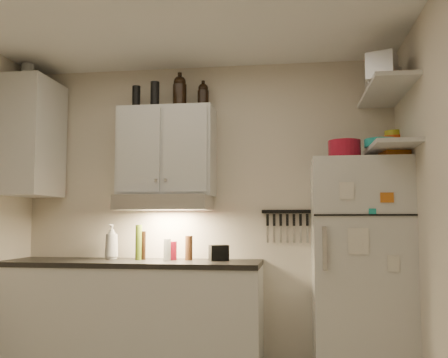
# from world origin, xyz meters

# --- Properties ---
(back_wall) EXTENTS (3.20, 0.02, 2.60)m
(back_wall) POSITION_xyz_m (0.00, 1.51, 1.30)
(back_wall) COLOR beige
(back_wall) RESTS_ON ground
(base_cabinet) EXTENTS (2.10, 0.60, 0.88)m
(base_cabinet) POSITION_xyz_m (-0.55, 1.20, 0.44)
(base_cabinet) COLOR silver
(base_cabinet) RESTS_ON floor
(countertop) EXTENTS (2.10, 0.62, 0.04)m
(countertop) POSITION_xyz_m (-0.55, 1.20, 0.90)
(countertop) COLOR black
(countertop) RESTS_ON base_cabinet
(upper_cabinet) EXTENTS (0.80, 0.33, 0.75)m
(upper_cabinet) POSITION_xyz_m (-0.30, 1.33, 1.83)
(upper_cabinet) COLOR silver
(upper_cabinet) RESTS_ON back_wall
(side_cabinet) EXTENTS (0.33, 0.55, 1.00)m
(side_cabinet) POSITION_xyz_m (-1.44, 1.20, 1.95)
(side_cabinet) COLOR silver
(side_cabinet) RESTS_ON left_wall
(range_hood) EXTENTS (0.76, 0.46, 0.12)m
(range_hood) POSITION_xyz_m (-0.30, 1.27, 1.39)
(range_hood) COLOR silver
(range_hood) RESTS_ON back_wall
(fridge) EXTENTS (0.70, 0.68, 1.70)m
(fridge) POSITION_xyz_m (1.25, 1.16, 0.85)
(fridge) COLOR silver
(fridge) RESTS_ON floor
(shelf_hi) EXTENTS (0.30, 0.95, 0.03)m
(shelf_hi) POSITION_xyz_m (1.45, 1.02, 2.20)
(shelf_hi) COLOR silver
(shelf_hi) RESTS_ON right_wall
(shelf_lo) EXTENTS (0.30, 0.95, 0.03)m
(shelf_lo) POSITION_xyz_m (1.45, 1.02, 1.76)
(shelf_lo) COLOR silver
(shelf_lo) RESTS_ON right_wall
(knife_strip) EXTENTS (0.42, 0.02, 0.03)m
(knife_strip) POSITION_xyz_m (0.70, 1.49, 1.32)
(knife_strip) COLOR black
(knife_strip) RESTS_ON back_wall
(dutch_oven) EXTENTS (0.29, 0.29, 0.14)m
(dutch_oven) POSITION_xyz_m (1.14, 1.04, 1.77)
(dutch_oven) COLOR maroon
(dutch_oven) RESTS_ON fridge
(book_stack) EXTENTS (0.20, 0.24, 0.07)m
(book_stack) POSITION_xyz_m (1.50, 1.01, 1.74)
(book_stack) COLOR orange
(book_stack) RESTS_ON fridge
(spice_jar) EXTENTS (0.07, 0.07, 0.09)m
(spice_jar) POSITION_xyz_m (1.22, 1.02, 1.75)
(spice_jar) COLOR silver
(spice_jar) RESTS_ON fridge
(stock_pot) EXTENTS (0.39, 0.39, 0.21)m
(stock_pot) POSITION_xyz_m (1.52, 1.29, 2.32)
(stock_pot) COLOR silver
(stock_pot) RESTS_ON shelf_hi
(tin_a) EXTENTS (0.20, 0.19, 0.20)m
(tin_a) POSITION_xyz_m (1.39, 0.91, 2.31)
(tin_a) COLOR #AAAAAD
(tin_a) RESTS_ON shelf_hi
(tin_b) EXTENTS (0.24, 0.24, 0.19)m
(tin_b) POSITION_xyz_m (1.38, 0.78, 2.31)
(tin_b) COLOR #AAAAAD
(tin_b) RESTS_ON shelf_hi
(bowl_teal) EXTENTS (0.23, 0.23, 0.09)m
(bowl_teal) POSITION_xyz_m (1.51, 1.34, 1.82)
(bowl_teal) COLOR teal
(bowl_teal) RESTS_ON shelf_lo
(bowl_orange) EXTENTS (0.18, 0.18, 0.05)m
(bowl_orange) POSITION_xyz_m (1.57, 1.38, 1.89)
(bowl_orange) COLOR #F64F17
(bowl_orange) RESTS_ON bowl_teal
(bowl_yellow) EXTENTS (0.14, 0.14, 0.05)m
(bowl_yellow) POSITION_xyz_m (1.57, 1.38, 1.94)
(bowl_yellow) COLOR gold
(bowl_yellow) RESTS_ON bowl_orange
(plates) EXTENTS (0.30, 0.30, 0.06)m
(plates) POSITION_xyz_m (1.39, 0.96, 1.80)
(plates) COLOR teal
(plates) RESTS_ON shelf_lo
(growler_a) EXTENTS (0.15, 0.15, 0.28)m
(growler_a) POSITION_xyz_m (-0.19, 1.30, 2.34)
(growler_a) COLOR black
(growler_a) RESTS_ON upper_cabinet
(growler_b) EXTENTS (0.10, 0.10, 0.23)m
(growler_b) POSITION_xyz_m (-0.00, 1.40, 2.31)
(growler_b) COLOR black
(growler_b) RESTS_ON upper_cabinet
(thermos_a) EXTENTS (0.08, 0.08, 0.22)m
(thermos_a) POSITION_xyz_m (-0.39, 1.27, 2.31)
(thermos_a) COLOR black
(thermos_a) RESTS_ON upper_cabinet
(thermos_b) EXTENTS (0.09, 0.09, 0.20)m
(thermos_b) POSITION_xyz_m (-0.57, 1.32, 2.30)
(thermos_b) COLOR black
(thermos_b) RESTS_ON upper_cabinet
(side_jar) EXTENTS (0.12, 0.12, 0.14)m
(side_jar) POSITION_xyz_m (-1.50, 1.17, 2.52)
(side_jar) COLOR silver
(side_jar) RESTS_ON side_cabinet
(soap_bottle) EXTENTS (0.14, 0.14, 0.33)m
(soap_bottle) POSITION_xyz_m (-0.77, 1.33, 1.08)
(soap_bottle) COLOR silver
(soap_bottle) RESTS_ON countertop
(pepper_mill) EXTENTS (0.08, 0.08, 0.20)m
(pepper_mill) POSITION_xyz_m (-0.10, 1.31, 1.02)
(pepper_mill) COLOR #58321A
(pepper_mill) RESTS_ON countertop
(oil_bottle) EXTENTS (0.07, 0.07, 0.29)m
(oil_bottle) POSITION_xyz_m (-0.52, 1.27, 1.06)
(oil_bottle) COLOR #485E17
(oil_bottle) RESTS_ON countertop
(vinegar_bottle) EXTENTS (0.06, 0.06, 0.24)m
(vinegar_bottle) POSITION_xyz_m (-0.49, 1.29, 1.04)
(vinegar_bottle) COLOR black
(vinegar_bottle) RESTS_ON countertop
(clear_bottle) EXTENTS (0.07, 0.07, 0.17)m
(clear_bottle) POSITION_xyz_m (-0.27, 1.24, 1.01)
(clear_bottle) COLOR silver
(clear_bottle) RESTS_ON countertop
(red_jar) EXTENTS (0.10, 0.10, 0.15)m
(red_jar) POSITION_xyz_m (-0.24, 1.31, 1.00)
(red_jar) COLOR maroon
(red_jar) RESTS_ON countertop
(caddy) EXTENTS (0.18, 0.15, 0.13)m
(caddy) POSITION_xyz_m (0.15, 1.27, 0.98)
(caddy) COLOR black
(caddy) RESTS_ON countertop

